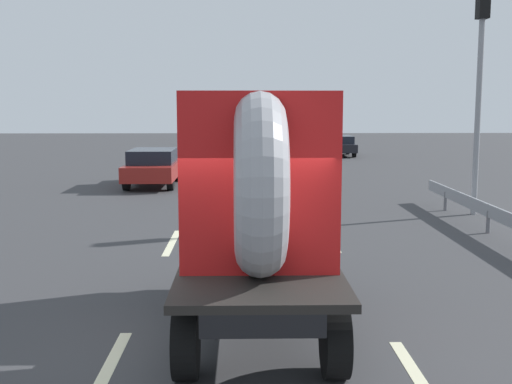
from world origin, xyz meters
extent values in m
plane|color=#38383A|center=(0.00, 0.00, 0.00)|extent=(120.00, 120.00, 0.00)
cylinder|color=black|center=(-0.47, 1.78, 0.44)|extent=(0.28, 0.89, 0.89)
cylinder|color=black|center=(1.23, 1.78, 0.44)|extent=(0.28, 0.89, 0.89)
cylinder|color=black|center=(-0.47, -1.13, 0.44)|extent=(0.28, 0.89, 0.89)
cylinder|color=black|center=(1.23, -1.13, 0.44)|extent=(0.28, 0.89, 0.89)
cube|color=black|center=(0.38, 0.48, 0.88)|extent=(1.30, 4.79, 0.25)
cube|color=#4C5156|center=(0.38, 1.78, 1.68)|extent=(2.00, 2.19, 1.35)
cube|color=black|center=(0.38, 1.73, 1.98)|extent=(2.02, 2.08, 0.44)
cube|color=black|center=(0.38, -0.61, 1.05)|extent=(2.00, 2.60, 0.10)
cube|color=black|center=(0.38, 0.64, 1.65)|extent=(1.80, 0.08, 1.10)
torus|color=#9E9EA3|center=(0.38, -0.76, 2.19)|extent=(0.59, 2.16, 2.16)
cube|color=red|center=(0.38, -0.76, 2.19)|extent=(1.90, 0.03, 2.16)
cylinder|color=black|center=(-4.02, 17.77, 0.33)|extent=(0.22, 0.65, 0.65)
cylinder|color=black|center=(-2.43, 17.77, 0.33)|extent=(0.22, 0.65, 0.65)
cylinder|color=black|center=(-4.02, 15.03, 0.33)|extent=(0.22, 0.65, 0.65)
cylinder|color=black|center=(-2.43, 15.03, 0.33)|extent=(0.22, 0.65, 0.65)
cube|color=maroon|center=(-3.22, 16.40, 0.61)|extent=(1.83, 4.28, 0.56)
cube|color=black|center=(-3.22, 16.30, 1.14)|extent=(1.65, 2.40, 0.51)
cylinder|color=gray|center=(6.73, 9.74, 2.70)|extent=(0.16, 0.16, 5.41)
cube|color=black|center=(6.73, 9.74, 5.86)|extent=(0.30, 0.36, 0.90)
cylinder|color=slate|center=(6.13, 7.08, 0.28)|extent=(0.10, 0.10, 0.55)
cylinder|color=slate|center=(6.13, 10.41, 0.28)|extent=(0.10, 0.10, 0.55)
cube|color=beige|center=(-1.42, -1.06, 0.00)|extent=(0.16, 2.78, 0.01)
cube|color=beige|center=(-1.42, 6.16, 0.00)|extent=(0.16, 2.71, 0.01)
cube|color=beige|center=(2.19, -1.28, 0.00)|extent=(0.16, 2.41, 0.01)
cube|color=beige|center=(2.19, 6.29, 0.00)|extent=(0.16, 2.44, 0.01)
cylinder|color=black|center=(5.31, 31.61, 0.28)|extent=(0.19, 0.56, 0.56)
cylinder|color=black|center=(6.68, 31.61, 0.28)|extent=(0.19, 0.56, 0.56)
cylinder|color=black|center=(5.31, 29.26, 0.28)|extent=(0.19, 0.56, 0.56)
cylinder|color=black|center=(6.68, 29.26, 0.28)|extent=(0.19, 0.56, 0.56)
cube|color=black|center=(5.99, 30.43, 0.52)|extent=(1.58, 3.68, 0.48)
cube|color=black|center=(5.99, 30.35, 0.98)|extent=(1.42, 2.06, 0.44)
camera|label=1|loc=(0.18, -8.21, 3.13)|focal=45.39mm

